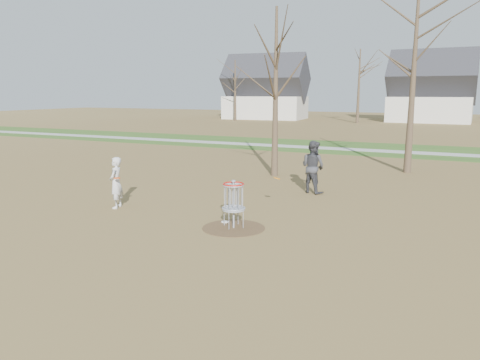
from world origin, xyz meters
name	(u,v)px	position (x,y,z in m)	size (l,w,h in m)	color
ground	(234,228)	(0.00, 0.00, 0.00)	(160.00, 160.00, 0.00)	brown
green_band	(367,149)	(0.00, 21.00, 0.01)	(160.00, 8.00, 0.01)	#2D5119
footpath	(364,150)	(0.00, 20.00, 0.01)	(160.00, 1.50, 0.01)	#9E9E99
dirt_circle	(234,228)	(0.00, 0.00, 0.01)	(1.80, 1.80, 0.01)	#47331E
player_standing	(116,183)	(-4.58, 0.49, 0.86)	(0.62, 0.41, 1.71)	silver
player_throwing	(313,167)	(0.66, 5.59, 1.01)	(0.98, 0.76, 2.01)	#37373C
disc_grounded	(225,222)	(-0.49, 0.41, 0.02)	(0.22, 0.22, 0.02)	white
discs_in_play	(200,178)	(-1.82, 1.32, 1.09)	(4.94, 2.35, 0.10)	orange
disc_golf_basket	(234,197)	(0.00, 0.00, 0.91)	(0.64, 0.64, 1.35)	#9EA3AD
bare_trees	(418,75)	(1.78, 35.79, 5.35)	(52.62, 44.98, 9.00)	#382B1E
houses_row	(450,94)	(4.32, 52.56, 3.52)	(56.51, 10.01, 7.26)	silver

